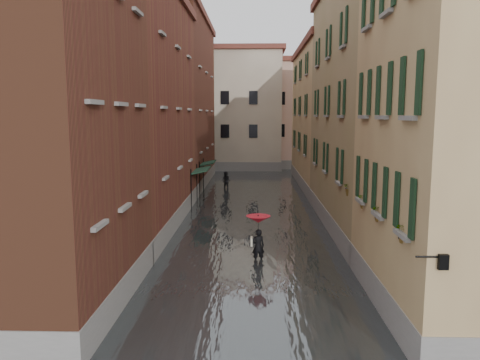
# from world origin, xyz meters

# --- Properties ---
(ground) EXTENTS (120.00, 120.00, 0.00)m
(ground) POSITION_xyz_m (0.00, 0.00, 0.00)
(ground) COLOR #504F51
(ground) RESTS_ON ground
(floodwater) EXTENTS (10.00, 60.00, 0.20)m
(floodwater) POSITION_xyz_m (0.00, 13.00, 0.10)
(floodwater) COLOR #424749
(floodwater) RESTS_ON ground
(building_left_near) EXTENTS (6.00, 8.00, 13.00)m
(building_left_near) POSITION_xyz_m (-7.00, -2.00, 6.50)
(building_left_near) COLOR brown
(building_left_near) RESTS_ON ground
(building_left_mid) EXTENTS (6.00, 14.00, 12.50)m
(building_left_mid) POSITION_xyz_m (-7.00, 9.00, 6.25)
(building_left_mid) COLOR brown
(building_left_mid) RESTS_ON ground
(building_left_far) EXTENTS (6.00, 16.00, 14.00)m
(building_left_far) POSITION_xyz_m (-7.00, 24.00, 7.00)
(building_left_far) COLOR brown
(building_left_far) RESTS_ON ground
(building_right_mid) EXTENTS (6.00, 14.00, 13.00)m
(building_right_mid) POSITION_xyz_m (7.00, 9.00, 6.50)
(building_right_mid) COLOR #977E5B
(building_right_mid) RESTS_ON ground
(building_right_far) EXTENTS (6.00, 16.00, 11.50)m
(building_right_far) POSITION_xyz_m (7.00, 24.00, 5.75)
(building_right_far) COLOR #A17D53
(building_right_far) RESTS_ON ground
(building_end_cream) EXTENTS (12.00, 9.00, 13.00)m
(building_end_cream) POSITION_xyz_m (-3.00, 38.00, 6.50)
(building_end_cream) COLOR beige
(building_end_cream) RESTS_ON ground
(building_end_pink) EXTENTS (10.00, 9.00, 12.00)m
(building_end_pink) POSITION_xyz_m (6.00, 40.00, 6.00)
(building_end_pink) COLOR #D2A593
(building_end_pink) RESTS_ON ground
(awning_near) EXTENTS (1.09, 3.12, 2.80)m
(awning_near) POSITION_xyz_m (-3.48, 14.92, 2.47)
(awning_near) COLOR #153020
(awning_near) RESTS_ON ground
(awning_far) EXTENTS (1.09, 2.71, 2.80)m
(awning_far) POSITION_xyz_m (-3.49, 19.43, 2.46)
(awning_far) COLOR #153020
(awning_far) RESTS_ON ground
(wall_lantern) EXTENTS (0.71, 0.22, 0.35)m
(wall_lantern) POSITION_xyz_m (4.33, -6.00, 3.01)
(wall_lantern) COLOR black
(wall_lantern) RESTS_ON ground
(window_planters) EXTENTS (0.59, 8.05, 0.84)m
(window_planters) POSITION_xyz_m (4.12, -0.62, 3.51)
(window_planters) COLOR brown
(window_planters) RESTS_ON ground
(pedestrian_main) EXTENTS (1.06, 1.06, 2.06)m
(pedestrian_main) POSITION_xyz_m (0.29, 2.88, 1.35)
(pedestrian_main) COLOR black
(pedestrian_main) RESTS_ON ground
(pedestrian_far) EXTENTS (0.95, 0.86, 1.58)m
(pedestrian_far) POSITION_xyz_m (-2.21, 22.02, 0.79)
(pedestrian_far) COLOR black
(pedestrian_far) RESTS_ON ground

